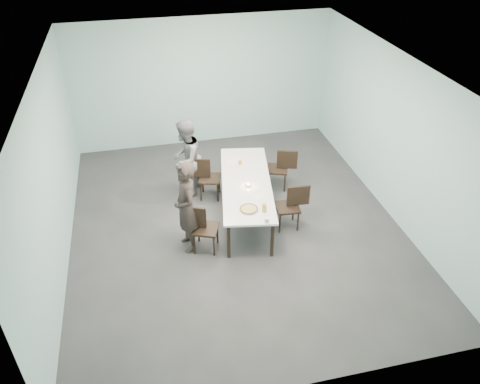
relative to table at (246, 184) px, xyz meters
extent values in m
plane|color=#333335|center=(-0.27, -0.26, -0.69)|extent=(7.00, 7.00, 0.00)
cube|color=#A3CDCD|center=(-0.27, 3.24, 0.81)|extent=(6.00, 0.02, 3.00)
cube|color=#A3CDCD|center=(-0.27, -3.76, 0.81)|extent=(6.00, 0.02, 3.00)
cube|color=#A3CDCD|center=(-3.27, -0.26, 0.81)|extent=(0.02, 7.00, 3.00)
cube|color=#A3CDCD|center=(2.73, -0.26, 0.81)|extent=(0.02, 7.00, 3.00)
cube|color=white|center=(-0.27, -0.26, 2.31)|extent=(6.00, 7.00, 0.02)
cube|color=white|center=(0.00, 0.00, 0.04)|extent=(1.34, 2.72, 0.04)
cylinder|color=black|center=(-0.58, -1.14, -0.34)|extent=(0.06, 0.06, 0.71)
cylinder|color=black|center=(-0.15, 1.27, -0.34)|extent=(0.06, 0.06, 0.71)
cylinder|color=black|center=(0.15, -1.27, -0.34)|extent=(0.06, 0.06, 0.71)
cylinder|color=black|center=(0.58, 1.14, -0.34)|extent=(0.06, 0.06, 0.71)
cube|color=black|center=(-0.92, -0.81, -0.26)|extent=(0.54, 0.54, 0.04)
cube|color=black|center=(-1.09, -0.74, -0.02)|extent=(0.41, 0.19, 0.40)
cylinder|color=black|center=(-1.14, -0.91, -0.49)|extent=(0.04, 0.04, 0.41)
cylinder|color=black|center=(-1.01, -0.59, -0.49)|extent=(0.04, 0.04, 0.41)
cylinder|color=black|center=(-0.82, -1.03, -0.49)|extent=(0.04, 0.04, 0.41)
cylinder|color=black|center=(-0.70, -0.71, -0.49)|extent=(0.04, 0.04, 0.41)
cube|color=black|center=(-0.57, 0.77, -0.26)|extent=(0.52, 0.52, 0.04)
cube|color=black|center=(-0.75, 0.82, -0.02)|extent=(0.42, 0.15, 0.40)
cylinder|color=black|center=(-0.78, 0.65, -0.49)|extent=(0.04, 0.04, 0.41)
cylinder|color=black|center=(-0.68, 0.98, -0.49)|extent=(0.04, 0.04, 0.41)
cylinder|color=black|center=(-0.45, 0.56, -0.49)|extent=(0.04, 0.04, 0.41)
cylinder|color=black|center=(-0.36, 0.89, -0.49)|extent=(0.04, 0.04, 0.41)
cube|color=black|center=(0.65, -0.52, -0.26)|extent=(0.45, 0.45, 0.04)
cube|color=black|center=(0.84, -0.54, -0.02)|extent=(0.42, 0.07, 0.40)
cylinder|color=black|center=(0.83, -0.37, -0.49)|extent=(0.04, 0.04, 0.41)
cylinder|color=black|center=(0.81, -0.71, -0.49)|extent=(0.04, 0.04, 0.41)
cylinder|color=black|center=(0.49, -0.34, -0.49)|extent=(0.04, 0.04, 0.41)
cylinder|color=black|center=(0.47, -0.68, -0.49)|extent=(0.04, 0.04, 0.41)
cube|color=black|center=(0.87, 0.82, -0.26)|extent=(0.54, 0.54, 0.04)
cube|color=black|center=(1.04, 0.75, -0.02)|extent=(0.41, 0.18, 0.40)
cylinder|color=black|center=(1.08, 0.92, -0.49)|extent=(0.04, 0.04, 0.41)
cylinder|color=black|center=(0.97, 0.60, -0.49)|extent=(0.04, 0.04, 0.41)
cylinder|color=black|center=(0.76, 1.04, -0.49)|extent=(0.04, 0.04, 0.41)
cylinder|color=black|center=(0.65, 0.72, -0.49)|extent=(0.04, 0.04, 0.41)
imported|color=black|center=(-1.21, -0.69, 0.15)|extent=(0.49, 0.67, 1.69)
imported|color=slate|center=(-0.99, 1.00, 0.12)|extent=(0.92, 0.99, 1.63)
cylinder|color=white|center=(-0.17, -0.87, 0.06)|extent=(0.34, 0.34, 0.01)
cylinder|color=#D8C47A|center=(-0.17, -0.87, 0.08)|extent=(0.30, 0.30, 0.01)
torus|color=brown|center=(-0.17, -0.87, 0.08)|extent=(0.32, 0.32, 0.03)
cylinder|color=white|center=(0.09, -0.55, 0.06)|extent=(0.18, 0.18, 0.01)
cylinder|color=#BB8329|center=(0.08, -0.97, 0.13)|extent=(0.08, 0.08, 0.15)
cylinder|color=silver|center=(0.04, -1.27, 0.10)|extent=(0.08, 0.08, 0.09)
cylinder|color=silver|center=(0.00, -0.16, 0.07)|extent=(0.06, 0.06, 0.03)
cylinder|color=orange|center=(0.00, -0.16, 0.10)|extent=(0.04, 0.04, 0.01)
cylinder|color=#BB8329|center=(0.03, 0.66, 0.10)|extent=(0.07, 0.07, 0.08)
cube|color=silver|center=(-0.08, 0.77, 0.06)|extent=(0.33, 0.27, 0.01)
camera|label=1|loc=(-1.76, -7.10, 4.76)|focal=35.00mm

